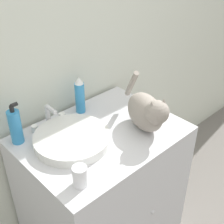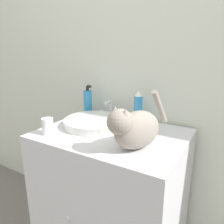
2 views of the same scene
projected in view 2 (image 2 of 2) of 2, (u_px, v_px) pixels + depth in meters
name	position (u px, v px, depth m)	size (l,w,h in m)	color
wall_back	(140.00, 56.00, 1.37)	(6.00, 0.05, 2.50)	silver
vanity_cabinet	(112.00, 198.00, 1.32)	(0.79, 0.60, 0.85)	silver
sink_basin	(94.00, 122.00, 1.30)	(0.36, 0.36, 0.04)	silver
faucet	(111.00, 110.00, 1.44)	(0.20, 0.09, 0.12)	silver
cat	(135.00, 128.00, 0.98)	(0.22, 0.38, 0.26)	gray
soap_bottle	(88.00, 102.00, 1.52)	(0.06, 0.06, 0.21)	#338CCC
spray_bottle	(138.00, 107.00, 1.33)	(0.05, 0.05, 0.21)	#338CCC
cup	(48.00, 126.00, 1.16)	(0.06, 0.06, 0.09)	white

